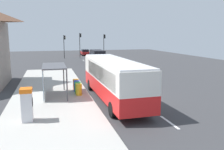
{
  "coord_description": "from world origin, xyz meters",
  "views": [
    {
      "loc": [
        -6.47,
        -17.93,
        5.11
      ],
      "look_at": [
        -1.0,
        2.42,
        1.5
      ],
      "focal_mm": 37.88,
      "sensor_mm": 36.0,
      "label": 1
    }
  ],
  "objects": [
    {
      "name": "ground_plane",
      "position": [
        0.0,
        14.0,
        -0.02
      ],
      "size": [
        56.0,
        92.0,
        0.04
      ],
      "primitive_type": "cube",
      "color": "#38383A"
    },
    {
      "name": "sedan_far",
      "position": [
        2.3,
        28.57,
        0.79
      ],
      "size": [
        1.86,
        4.41,
        1.52
      ],
      "color": "#195933",
      "rests_on": "ground"
    },
    {
      "name": "recycling_bin_orange",
      "position": [
        -4.2,
        3.17,
        0.66
      ],
      "size": [
        0.52,
        0.52,
        0.95
      ],
      "primitive_type": "cylinder",
      "color": "orange",
      "rests_on": "sidewalk_platform"
    },
    {
      "name": "sidewalk_platform",
      "position": [
        -6.4,
        2.0,
        0.09
      ],
      "size": [
        6.2,
        30.0,
        0.18
      ],
      "primitive_type": "cube",
      "color": "#ADAAA3",
      "rests_on": "ground"
    },
    {
      "name": "lane_stripe_seg_6",
      "position": [
        0.25,
        24.0,
        0.01
      ],
      "size": [
        0.16,
        2.2,
        0.01
      ],
      "primitive_type": "cube",
      "color": "silver",
      "rests_on": "ground"
    },
    {
      "name": "traffic_light_near_side",
      "position": [
        5.5,
        33.22,
        3.46
      ],
      "size": [
        0.49,
        0.28,
        5.22
      ],
      "color": "#2D2D2D",
      "rests_on": "ground"
    },
    {
      "name": "lane_stripe_seg_7",
      "position": [
        0.25,
        29.0,
        0.01
      ],
      "size": [
        0.16,
        2.2,
        0.01
      ],
      "primitive_type": "cube",
      "color": "silver",
      "rests_on": "ground"
    },
    {
      "name": "traffic_light_far_side",
      "position": [
        -3.1,
        34.02,
        3.33
      ],
      "size": [
        0.49,
        0.28,
        5.01
      ],
      "color": "#2D2D2D",
      "rests_on": "ground"
    },
    {
      "name": "sedan_near",
      "position": [
        2.3,
        40.63,
        0.79
      ],
      "size": [
        1.89,
        4.42,
        1.52
      ],
      "color": "#A51919",
      "rests_on": "ground"
    },
    {
      "name": "lane_stripe_seg_2",
      "position": [
        0.25,
        4.0,
        0.01
      ],
      "size": [
        0.16,
        2.2,
        0.01
      ],
      "primitive_type": "cube",
      "color": "silver",
      "rests_on": "ground"
    },
    {
      "name": "white_van",
      "position": [
        2.2,
        24.67,
        1.34
      ],
      "size": [
        2.12,
        5.24,
        2.3
      ],
      "color": "black",
      "rests_on": "ground"
    },
    {
      "name": "bus_shelter",
      "position": [
        -6.41,
        1.4,
        2.1
      ],
      "size": [
        1.8,
        4.0,
        2.5
      ],
      "color": "#4C4C51",
      "rests_on": "sidewalk_platform"
    },
    {
      "name": "recycling_bin_blue",
      "position": [
        -4.2,
        2.47,
        0.66
      ],
      "size": [
        0.52,
        0.52,
        0.95
      ],
      "primitive_type": "cylinder",
      "color": "blue",
      "rests_on": "sidewalk_platform"
    },
    {
      "name": "lane_stripe_seg_5",
      "position": [
        0.25,
        19.0,
        0.01
      ],
      "size": [
        0.16,
        2.2,
        0.01
      ],
      "primitive_type": "cube",
      "color": "silver",
      "rests_on": "ground"
    },
    {
      "name": "lane_stripe_seg_4",
      "position": [
        0.25,
        14.0,
        0.01
      ],
      "size": [
        0.16,
        2.2,
        0.01
      ],
      "primitive_type": "cube",
      "color": "silver",
      "rests_on": "ground"
    },
    {
      "name": "bus",
      "position": [
        -1.71,
        -0.56,
        1.84
      ],
      "size": [
        2.65,
        11.04,
        3.21
      ],
      "color": "red",
      "rests_on": "ground"
    },
    {
      "name": "traffic_light_median",
      "position": [
        0.39,
        34.82,
        3.6
      ],
      "size": [
        0.49,
        0.28,
        5.45
      ],
      "color": "#2D2D2D",
      "rests_on": "ground"
    },
    {
      "name": "lane_stripe_seg_1",
      "position": [
        0.25,
        -1.0,
        0.01
      ],
      "size": [
        0.16,
        2.2,
        0.01
      ],
      "primitive_type": "cube",
      "color": "silver",
      "rests_on": "ground"
    },
    {
      "name": "lane_stripe_seg_3",
      "position": [
        0.25,
        9.0,
        0.01
      ],
      "size": [
        0.16,
        2.2,
        0.01
      ],
      "primitive_type": "cube",
      "color": "silver",
      "rests_on": "ground"
    },
    {
      "name": "lane_stripe_seg_0",
      "position": [
        0.25,
        -6.0,
        0.01
      ],
      "size": [
        0.16,
        2.2,
        0.01
      ],
      "primitive_type": "cube",
      "color": "silver",
      "rests_on": "ground"
    },
    {
      "name": "recycling_bin_yellow",
      "position": [
        -4.2,
        1.07,
        0.66
      ],
      "size": [
        0.52,
        0.52,
        0.95
      ],
      "primitive_type": "cylinder",
      "color": "yellow",
      "rests_on": "sidewalk_platform"
    },
    {
      "name": "ticket_machine",
      "position": [
        -7.8,
        -4.1,
        1.17
      ],
      "size": [
        0.66,
        0.76,
        1.94
      ],
      "color": "silver",
      "rests_on": "sidewalk_platform"
    },
    {
      "name": "recycling_bin_green",
      "position": [
        -4.2,
        1.77,
        0.66
      ],
      "size": [
        0.52,
        0.52,
        0.95
      ],
      "primitive_type": "cylinder",
      "color": "green",
      "rests_on": "sidewalk_platform"
    }
  ]
}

